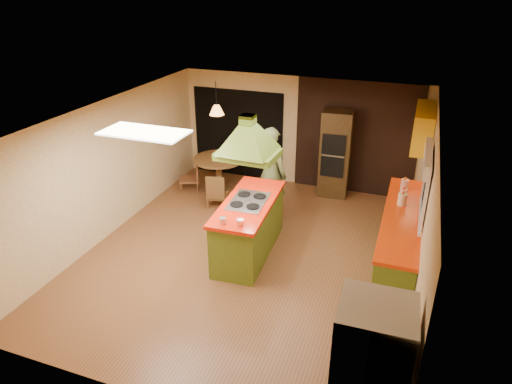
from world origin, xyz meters
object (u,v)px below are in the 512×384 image
at_px(kitchen_island, 249,227).
at_px(man, 271,174).
at_px(dining_table, 219,168).
at_px(canister_large, 405,185).
at_px(refrigerator, 369,377).
at_px(wall_oven, 335,154).

relative_size(kitchen_island, man, 1.08).
bearing_deg(dining_table, canister_large, -7.85).
bearing_deg(man, kitchen_island, 107.48).
distance_m(kitchen_island, man, 1.43).
height_order(refrigerator, wall_oven, wall_oven).
bearing_deg(dining_table, wall_oven, 17.94).
bearing_deg(canister_large, kitchen_island, -147.37).
height_order(man, refrigerator, man).
height_order(kitchen_island, dining_table, kitchen_island).
bearing_deg(wall_oven, kitchen_island, -111.39).
xyz_separation_m(refrigerator, dining_table, (-3.89, 5.07, -0.29)).
height_order(wall_oven, canister_large, wall_oven).
bearing_deg(man, dining_table, -12.00).
distance_m(kitchen_island, dining_table, 2.59).
relative_size(kitchen_island, canister_large, 10.14).
relative_size(refrigerator, dining_table, 1.58).
distance_m(wall_oven, dining_table, 2.58).
bearing_deg(canister_large, refrigerator, -90.65).
height_order(dining_table, canister_large, canister_large).
relative_size(wall_oven, dining_table, 1.74).
relative_size(refrigerator, canister_large, 8.61).
height_order(refrigerator, canister_large, refrigerator).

